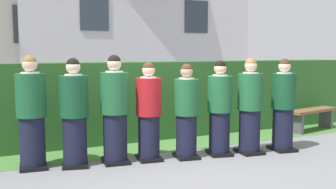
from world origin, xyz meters
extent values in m
plane|color=slate|center=(0.00, 0.00, 0.00)|extent=(60.00, 60.00, 0.00)
cylinder|color=black|center=(-2.05, 0.38, 0.39)|extent=(0.37, 0.37, 0.78)
cube|color=black|center=(-2.05, 0.38, 0.03)|extent=(0.43, 0.52, 0.05)
cylinder|color=#19512D|center=(-2.05, 0.38, 1.10)|extent=(0.44, 0.44, 0.64)
cylinder|color=white|center=(-2.05, 0.38, 1.42)|extent=(0.27, 0.27, 0.03)
cube|color=#236038|center=(-2.03, 0.59, 1.22)|extent=(0.04, 0.02, 0.28)
sphere|color=beige|center=(-2.05, 0.38, 1.55)|extent=(0.22, 0.22, 0.22)
sphere|color=olive|center=(-2.05, 0.38, 1.59)|extent=(0.20, 0.20, 0.20)
cylinder|color=black|center=(-1.46, 0.23, 0.38)|extent=(0.36, 0.36, 0.76)
cube|color=black|center=(-1.46, 0.23, 0.03)|extent=(0.48, 0.54, 0.05)
cylinder|color=#144728|center=(-1.46, 0.23, 1.07)|extent=(0.43, 0.43, 0.62)
cylinder|color=white|center=(-1.46, 0.23, 1.39)|extent=(0.26, 0.26, 0.03)
cube|color=navy|center=(-1.41, 0.42, 1.19)|extent=(0.04, 0.02, 0.27)
sphere|color=beige|center=(-1.46, 0.23, 1.51)|extent=(0.21, 0.21, 0.21)
sphere|color=black|center=(-1.46, 0.23, 1.54)|extent=(0.20, 0.20, 0.20)
cylinder|color=black|center=(-0.85, 0.14, 0.39)|extent=(0.37, 0.37, 0.78)
cube|color=black|center=(-0.85, 0.14, 0.03)|extent=(0.44, 0.52, 0.05)
cylinder|color=#1E5B33|center=(-0.85, 0.14, 1.10)|extent=(0.44, 0.44, 0.64)
cylinder|color=white|center=(-0.85, 0.14, 1.42)|extent=(0.27, 0.27, 0.03)
cube|color=gold|center=(-0.82, 0.35, 1.23)|extent=(0.04, 0.02, 0.28)
sphere|color=beige|center=(-0.85, 0.14, 1.55)|extent=(0.22, 0.22, 0.22)
sphere|color=black|center=(-0.85, 0.14, 1.59)|extent=(0.20, 0.20, 0.20)
cube|color=white|center=(-0.81, 0.42, 1.00)|extent=(0.15, 0.02, 0.20)
cylinder|color=black|center=(-0.31, 0.07, 0.36)|extent=(0.35, 0.35, 0.72)
cube|color=black|center=(-0.31, 0.07, 0.03)|extent=(0.42, 0.49, 0.05)
cylinder|color=#AD191E|center=(-0.31, 0.07, 1.02)|extent=(0.41, 0.41, 0.60)
cylinder|color=white|center=(-0.31, 0.07, 1.32)|extent=(0.25, 0.25, 0.03)
cube|color=#236038|center=(-0.28, 0.26, 1.14)|extent=(0.04, 0.02, 0.26)
sphere|color=beige|center=(-0.31, 0.07, 1.44)|extent=(0.20, 0.20, 0.20)
sphere|color=#472D19|center=(-0.31, 0.07, 1.48)|extent=(0.19, 0.19, 0.19)
cylinder|color=black|center=(0.30, -0.08, 0.35)|extent=(0.34, 0.34, 0.71)
cube|color=black|center=(0.30, -0.08, 0.03)|extent=(0.42, 0.49, 0.05)
cylinder|color=#1E5B33|center=(0.30, -0.08, 1.00)|extent=(0.40, 0.40, 0.59)
cylinder|color=white|center=(0.30, -0.08, 1.30)|extent=(0.25, 0.25, 0.03)
cube|color=gold|center=(0.33, 0.11, 1.12)|extent=(0.04, 0.02, 0.26)
sphere|color=tan|center=(0.30, -0.08, 1.42)|extent=(0.20, 0.20, 0.20)
sphere|color=#472D19|center=(0.30, -0.08, 1.45)|extent=(0.18, 0.18, 0.18)
cube|color=white|center=(0.34, 0.18, 0.91)|extent=(0.15, 0.03, 0.20)
cylinder|color=black|center=(0.90, -0.13, 0.37)|extent=(0.35, 0.35, 0.73)
cube|color=black|center=(0.90, -0.13, 0.03)|extent=(0.46, 0.53, 0.05)
cylinder|color=#1E5B33|center=(0.90, -0.13, 1.03)|extent=(0.41, 0.41, 0.60)
cylinder|color=white|center=(0.90, -0.13, 1.34)|extent=(0.26, 0.26, 0.03)
cube|color=gold|center=(0.94, 0.06, 1.15)|extent=(0.04, 0.02, 0.27)
sphere|color=beige|center=(0.90, -0.13, 1.46)|extent=(0.21, 0.21, 0.21)
sphere|color=black|center=(0.90, -0.13, 1.49)|extent=(0.19, 0.19, 0.19)
cylinder|color=black|center=(1.42, -0.27, 0.38)|extent=(0.36, 0.36, 0.75)
cube|color=black|center=(1.42, -0.27, 0.03)|extent=(0.42, 0.50, 0.05)
cylinder|color=#1E5B33|center=(1.42, -0.27, 1.06)|extent=(0.42, 0.42, 0.62)
cylinder|color=white|center=(1.42, -0.27, 1.38)|extent=(0.26, 0.26, 0.03)
cube|color=#236038|center=(1.43, -0.07, 1.18)|extent=(0.04, 0.02, 0.27)
sphere|color=beige|center=(1.42, -0.27, 1.50)|extent=(0.21, 0.21, 0.21)
sphere|color=olive|center=(1.42, -0.27, 1.53)|extent=(0.20, 0.20, 0.20)
cube|color=white|center=(1.44, 0.00, 0.97)|extent=(0.15, 0.02, 0.20)
cylinder|color=black|center=(2.07, -0.36, 0.37)|extent=(0.36, 0.36, 0.74)
cube|color=black|center=(2.07, -0.36, 0.03)|extent=(0.44, 0.51, 0.05)
cylinder|color=#144728|center=(2.07, -0.36, 1.05)|extent=(0.42, 0.42, 0.61)
cylinder|color=white|center=(2.07, -0.36, 1.36)|extent=(0.26, 0.26, 0.03)
cube|color=navy|center=(2.10, -0.16, 1.17)|extent=(0.04, 0.02, 0.27)
sphere|color=beige|center=(2.07, -0.36, 1.48)|extent=(0.21, 0.21, 0.21)
sphere|color=#472D19|center=(2.07, -0.36, 1.52)|extent=(0.19, 0.19, 0.19)
cube|color=white|center=(2.11, -0.09, 0.96)|extent=(0.15, 0.03, 0.20)
cube|color=#285623|center=(0.00, 1.62, 0.77)|extent=(10.37, 0.70, 1.53)
cube|color=#2D3842|center=(-1.33, 6.84, 2.55)|extent=(0.90, 0.04, 1.10)
cube|color=silver|center=(2.35, 8.44, 2.37)|extent=(7.99, 3.88, 4.74)
cube|color=#2D3842|center=(0.55, 6.47, 2.94)|extent=(0.90, 0.04, 1.10)
cube|color=#2D3842|center=(4.14, 6.47, 2.94)|extent=(0.90, 0.04, 1.10)
cube|color=brown|center=(3.85, 0.74, 0.45)|extent=(1.44, 0.63, 0.06)
cube|color=#4C4C51|center=(3.32, 0.63, 0.21)|extent=(0.14, 0.33, 0.42)
cube|color=#4C4C51|center=(4.39, 0.85, 0.21)|extent=(0.14, 0.33, 0.42)
cube|color=#477A38|center=(0.00, 0.82, 0.00)|extent=(10.37, 0.90, 0.01)
camera|label=1|loc=(-2.72, -5.75, 1.73)|focal=42.66mm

